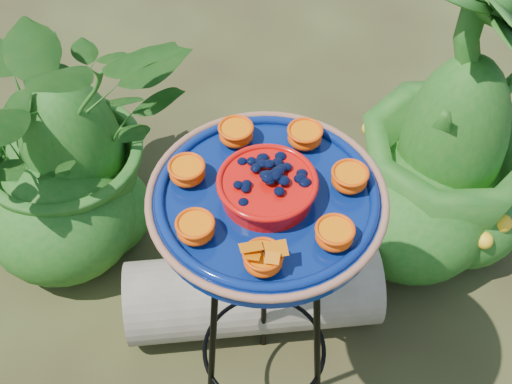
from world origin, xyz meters
TOP-DOWN VIEW (x-y plane):
  - tripod_stand at (0.09, -0.03)m, footprint 0.31×0.32m
  - feeder_dish at (0.09, -0.03)m, footprint 0.44×0.44m
  - driftwood_log at (0.03, 0.22)m, footprint 0.70×0.36m
  - shrub_back_left at (-0.51, 0.52)m, footprint 0.89×0.85m
  - shrub_back_right at (0.54, 0.61)m, footprint 0.71×0.71m

SIDE VIEW (x-z plane):
  - driftwood_log at x=0.03m, z-range 0.00..0.22m
  - shrub_back_left at x=-0.51m, z-range 0.00..0.77m
  - shrub_back_right at x=0.54m, z-range 0.00..0.90m
  - tripod_stand at x=0.09m, z-range 0.08..0.87m
  - feeder_dish at x=0.09m, z-range 0.77..0.87m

